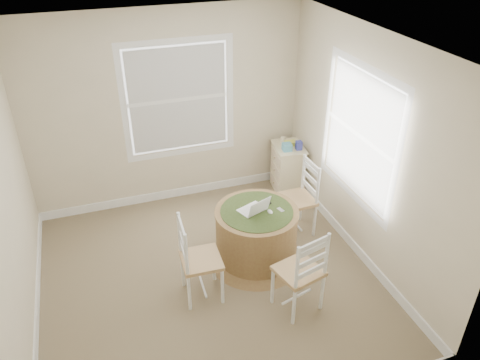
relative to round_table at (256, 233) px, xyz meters
name	(u,v)px	position (x,y,z in m)	size (l,w,h in m)	color
room	(216,169)	(-0.45, -0.01, 0.93)	(3.64, 3.64, 2.64)	#7A6C4D
round_table	(256,233)	(0.00, 0.00, 0.00)	(1.12, 1.12, 0.67)	olive
chair_left	(201,259)	(-0.74, -0.36, 0.11)	(0.42, 0.40, 0.95)	white
chair_near	(299,271)	(0.13, -0.84, 0.11)	(0.42, 0.40, 0.95)	white
chair_right	(297,199)	(0.66, 0.34, 0.11)	(0.42, 0.40, 0.95)	white
laptop	(254,209)	(-0.03, 0.01, 0.33)	(0.36, 0.34, 0.21)	white
mouse	(270,212)	(0.13, -0.07, 0.31)	(0.05, 0.08, 0.03)	white
phone	(281,210)	(0.26, -0.07, 0.30)	(0.04, 0.09, 0.02)	#B7BABF
keys	(268,204)	(0.17, 0.09, 0.31)	(0.06, 0.05, 0.03)	black
corner_chest	(288,168)	(0.96, 1.28, -0.02)	(0.46, 0.58, 0.70)	beige
tissue_box	(287,147)	(0.89, 1.18, 0.39)	(0.12, 0.12, 0.10)	#53A3BE
box_yellow	(290,143)	(0.99, 1.30, 0.37)	(0.15, 0.10, 0.06)	#DBDB4D
box_blue	(298,145)	(1.04, 1.16, 0.40)	(0.08, 0.08, 0.12)	#373DA6
cup_cream	(284,140)	(0.93, 1.39, 0.38)	(0.07, 0.07, 0.09)	beige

